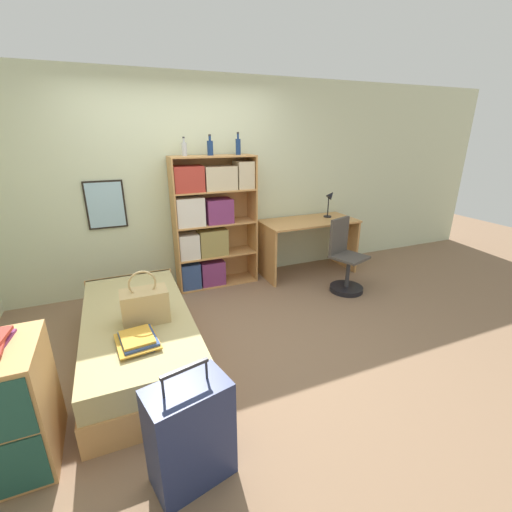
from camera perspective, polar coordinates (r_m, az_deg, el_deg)
The scene contains 13 objects.
ground_plane at distance 3.52m, azimuth -5.58°, elevation -13.53°, with size 14.00×14.00×0.00m, color #84664C.
wall_back at distance 4.48m, azimuth -12.26°, elevation 11.36°, with size 10.00×0.09×2.60m.
bed at distance 3.32m, azimuth -18.89°, elevation -12.40°, with size 0.91×1.91×0.45m.
handbag at distance 3.00m, azimuth -18.02°, elevation -7.81°, with size 0.37×0.22×0.45m.
book_stack_on_bed at distance 2.77m, azimuth -19.10°, elevation -13.08°, with size 0.32×0.38×0.07m.
suitcase at distance 2.22m, azimuth -10.89°, elevation -27.08°, with size 0.51×0.37×0.78m.
bookcase at distance 4.40m, azimuth -7.98°, elevation 5.73°, with size 1.04×0.34×1.67m.
bottle_green at distance 4.27m, azimuth -11.87°, elevation 17.12°, with size 0.06×0.06×0.21m.
bottle_brown at distance 4.31m, azimuth -7.66°, elevation 17.51°, with size 0.07×0.07×0.24m.
bottle_clear at distance 4.40m, azimuth -2.99°, elevation 17.83°, with size 0.06×0.06×0.26m.
desk at distance 4.89m, azimuth 8.68°, elevation 3.28°, with size 1.33×0.64×0.78m.
desk_lamp at distance 5.04m, azimuth 12.26°, elevation 9.23°, with size 0.16×0.11×0.39m.
desk_chair at distance 4.50m, azimuth 14.60°, elevation -1.82°, with size 0.49×0.49×0.93m.
Camera 1 is at (-0.82, -2.82, 1.94)m, focal length 24.00 mm.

